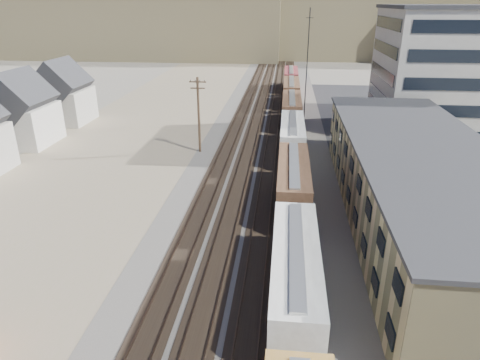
# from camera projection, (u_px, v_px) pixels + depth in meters

# --- Properties ---
(ballast_bed) EXTENTS (18.00, 200.00, 0.06)m
(ballast_bed) POSITION_uv_depth(u_px,v_px,m) (266.00, 136.00, 64.51)
(ballast_bed) COLOR #4C4742
(ballast_bed) RESTS_ON ground
(dirt_yard) EXTENTS (24.00, 180.00, 0.03)m
(dirt_yard) POSITION_uv_depth(u_px,v_px,m) (113.00, 154.00, 57.30)
(dirt_yard) COLOR #7F7657
(dirt_yard) RESTS_ON ground
(asphalt_lot) EXTENTS (26.00, 120.00, 0.04)m
(asphalt_lot) POSITION_uv_depth(u_px,v_px,m) (452.00, 181.00, 48.60)
(asphalt_lot) COLOR #232326
(asphalt_lot) RESTS_ON ground
(rail_tracks) EXTENTS (11.40, 200.00, 0.24)m
(rail_tracks) POSITION_uv_depth(u_px,v_px,m) (262.00, 136.00, 64.53)
(rail_tracks) COLOR black
(rail_tracks) RESTS_ON ground
(freight_train) EXTENTS (3.00, 119.74, 4.46)m
(freight_train) POSITION_uv_depth(u_px,v_px,m) (293.00, 155.00, 48.29)
(freight_train) COLOR black
(freight_train) RESTS_ON ground
(warehouse) EXTENTS (12.40, 40.40, 7.25)m
(warehouse) POSITION_uv_depth(u_px,v_px,m) (418.00, 183.00, 38.72)
(warehouse) COLOR tan
(warehouse) RESTS_ON ground
(office_tower) EXTENTS (22.60, 18.60, 18.45)m
(office_tower) POSITION_uv_depth(u_px,v_px,m) (459.00, 72.00, 62.75)
(office_tower) COLOR #9E998E
(office_tower) RESTS_ON ground
(utility_pole_north) EXTENTS (2.20, 0.32, 10.00)m
(utility_pole_north) POSITION_uv_depth(u_px,v_px,m) (199.00, 114.00, 55.97)
(utility_pole_north) COLOR #382619
(utility_pole_north) RESTS_ON ground
(radio_mast) EXTENTS (1.20, 0.16, 18.00)m
(radio_mast) POSITION_uv_depth(u_px,v_px,m) (307.00, 66.00, 69.58)
(radio_mast) COLOR black
(radio_mast) RESTS_ON ground
(hills_north) EXTENTS (265.00, 80.00, 32.00)m
(hills_north) POSITION_uv_depth(u_px,v_px,m) (282.00, 15.00, 167.21)
(hills_north) COLOR brown
(hills_north) RESTS_ON ground
(parked_car_blue) EXTENTS (5.31, 6.26, 1.60)m
(parked_car_blue) POSITION_uv_depth(u_px,v_px,m) (448.00, 126.00, 67.14)
(parked_car_blue) COLOR navy
(parked_car_blue) RESTS_ON ground
(parked_car_far) EXTENTS (2.08, 4.19, 1.37)m
(parked_car_far) POSITION_uv_depth(u_px,v_px,m) (471.00, 145.00, 58.57)
(parked_car_far) COLOR white
(parked_car_far) RESTS_ON ground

